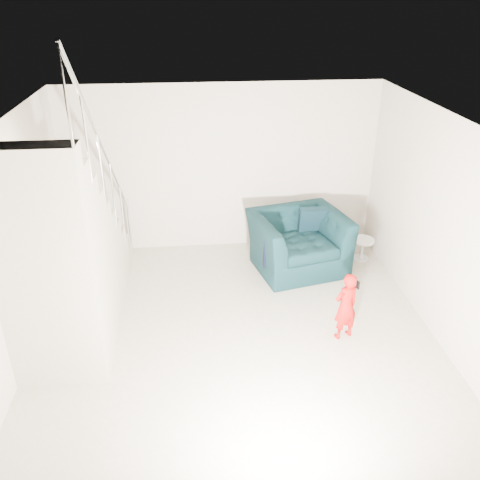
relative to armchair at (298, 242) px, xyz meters
name	(u,v)px	position (x,y,z in m)	size (l,w,h in m)	color
floor	(238,345)	(-1.12, -1.85, -0.44)	(5.50, 5.50, 0.00)	gray
ceiling	(237,129)	(-1.12, -1.85, 2.26)	(5.50, 5.50, 0.00)	silver
back_wall	(221,169)	(-1.12, 0.90, 0.91)	(5.00, 5.00, 0.00)	#BBAA98
front_wall	(278,450)	(-1.12, -4.60, 0.91)	(5.00, 5.00, 0.00)	#BBAA98
left_wall	(6,260)	(-3.62, -1.85, 0.91)	(5.50, 5.50, 0.00)	#BBAA98
right_wall	(451,239)	(1.38, -1.85, 0.91)	(5.50, 5.50, 0.00)	#BBAA98
armchair	(298,242)	(0.00, 0.00, 0.00)	(1.36, 1.19, 0.88)	black
toddler	(346,306)	(0.22, -1.79, 0.01)	(0.33, 0.22, 0.91)	#A90805
side_table	(362,246)	(1.08, 0.15, -0.20)	(0.36, 0.36, 0.36)	silver
staircase	(70,265)	(-3.12, -1.29, 0.51)	(1.02, 3.03, 3.62)	#ADA089
cushion	(313,220)	(0.27, 0.26, 0.24)	(0.45, 0.13, 0.42)	black
throw	(263,241)	(-0.57, -0.12, 0.11)	(0.06, 0.55, 0.62)	black
phone	(358,285)	(0.32, -1.85, 0.35)	(0.02, 0.05, 0.10)	black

